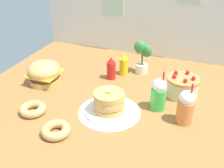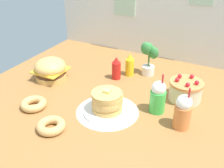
{
  "view_description": "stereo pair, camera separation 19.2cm",
  "coord_description": "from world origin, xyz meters",
  "px_view_note": "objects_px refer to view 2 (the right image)",
  "views": [
    {
      "loc": [
        0.61,
        -1.53,
        1.1
      ],
      "look_at": [
        0.01,
        0.03,
        0.16
      ],
      "focal_mm": 42.73,
      "sensor_mm": 36.0,
      "label": 1
    },
    {
      "loc": [
        0.79,
        -1.45,
        1.1
      ],
      "look_at": [
        0.01,
        0.03,
        0.16
      ],
      "focal_mm": 42.73,
      "sensor_mm": 36.0,
      "label": 2
    }
  ],
  "objects_px": {
    "cream_soda_cup": "(158,97)",
    "donut_chocolate": "(51,126)",
    "mustard_bottle": "(130,65)",
    "orange_float_cup": "(183,112)",
    "ketchup_bottle": "(116,69)",
    "donut_pink_glaze": "(34,104)",
    "potted_plant": "(149,57)",
    "layer_cake": "(186,90)",
    "burger": "(51,69)",
    "pancake_stack": "(107,103)"
  },
  "relations": [
    {
      "from": "cream_soda_cup",
      "to": "donut_chocolate",
      "type": "relative_size",
      "value": 1.61
    },
    {
      "from": "mustard_bottle",
      "to": "orange_float_cup",
      "type": "bearing_deg",
      "value": -40.78
    },
    {
      "from": "mustard_bottle",
      "to": "cream_soda_cup",
      "type": "height_order",
      "value": "cream_soda_cup"
    },
    {
      "from": "ketchup_bottle",
      "to": "donut_pink_glaze",
      "type": "relative_size",
      "value": 1.08
    },
    {
      "from": "mustard_bottle",
      "to": "orange_float_cup",
      "type": "distance_m",
      "value": 0.79
    },
    {
      "from": "donut_chocolate",
      "to": "ketchup_bottle",
      "type": "bearing_deg",
      "value": 86.08
    },
    {
      "from": "cream_soda_cup",
      "to": "potted_plant",
      "type": "relative_size",
      "value": 0.98
    },
    {
      "from": "mustard_bottle",
      "to": "donut_pink_glaze",
      "type": "bearing_deg",
      "value": -117.15
    },
    {
      "from": "cream_soda_cup",
      "to": "donut_pink_glaze",
      "type": "bearing_deg",
      "value": -155.49
    },
    {
      "from": "layer_cake",
      "to": "potted_plant",
      "type": "bearing_deg",
      "value": 146.43
    },
    {
      "from": "ketchup_bottle",
      "to": "donut_chocolate",
      "type": "bearing_deg",
      "value": -93.92
    },
    {
      "from": "mustard_bottle",
      "to": "potted_plant",
      "type": "distance_m",
      "value": 0.18
    },
    {
      "from": "cream_soda_cup",
      "to": "burger",
      "type": "bearing_deg",
      "value": 177.76
    },
    {
      "from": "donut_pink_glaze",
      "to": "orange_float_cup",
      "type": "bearing_deg",
      "value": 15.1
    },
    {
      "from": "pancake_stack",
      "to": "donut_chocolate",
      "type": "distance_m",
      "value": 0.41
    },
    {
      "from": "pancake_stack",
      "to": "mustard_bottle",
      "type": "distance_m",
      "value": 0.6
    },
    {
      "from": "layer_cake",
      "to": "burger",
      "type": "bearing_deg",
      "value": -169.29
    },
    {
      "from": "layer_cake",
      "to": "donut_pink_glaze",
      "type": "distance_m",
      "value": 1.13
    },
    {
      "from": "ketchup_bottle",
      "to": "donut_chocolate",
      "type": "xyz_separation_m",
      "value": [
        -0.06,
        -0.82,
        -0.06
      ]
    },
    {
      "from": "mustard_bottle",
      "to": "donut_chocolate",
      "type": "bearing_deg",
      "value": -98.0
    },
    {
      "from": "cream_soda_cup",
      "to": "donut_pink_glaze",
      "type": "relative_size",
      "value": 1.61
    },
    {
      "from": "donut_pink_glaze",
      "to": "layer_cake",
      "type": "bearing_deg",
      "value": 33.14
    },
    {
      "from": "mustard_bottle",
      "to": "orange_float_cup",
      "type": "relative_size",
      "value": 0.67
    },
    {
      "from": "pancake_stack",
      "to": "orange_float_cup",
      "type": "bearing_deg",
      "value": 8.13
    },
    {
      "from": "donut_pink_glaze",
      "to": "potted_plant",
      "type": "distance_m",
      "value": 1.04
    },
    {
      "from": "burger",
      "to": "ketchup_bottle",
      "type": "distance_m",
      "value": 0.56
    },
    {
      "from": "pancake_stack",
      "to": "burger",
      "type": "bearing_deg",
      "value": 162.69
    },
    {
      "from": "donut_pink_glaze",
      "to": "donut_chocolate",
      "type": "bearing_deg",
      "value": -27.34
    },
    {
      "from": "donut_chocolate",
      "to": "pancake_stack",
      "type": "bearing_deg",
      "value": 56.43
    },
    {
      "from": "pancake_stack",
      "to": "donut_chocolate",
      "type": "height_order",
      "value": "pancake_stack"
    },
    {
      "from": "mustard_bottle",
      "to": "ketchup_bottle",
      "type": "bearing_deg",
      "value": -123.28
    },
    {
      "from": "donut_chocolate",
      "to": "potted_plant",
      "type": "height_order",
      "value": "potted_plant"
    },
    {
      "from": "donut_chocolate",
      "to": "orange_float_cup",
      "type": "bearing_deg",
      "value": 29.44
    },
    {
      "from": "ketchup_bottle",
      "to": "mustard_bottle",
      "type": "relative_size",
      "value": 1.0
    },
    {
      "from": "potted_plant",
      "to": "orange_float_cup",
      "type": "bearing_deg",
      "value": -52.85
    },
    {
      "from": "orange_float_cup",
      "to": "burger",
      "type": "bearing_deg",
      "value": 173.43
    },
    {
      "from": "pancake_stack",
      "to": "layer_cake",
      "type": "relative_size",
      "value": 1.36
    },
    {
      "from": "burger",
      "to": "layer_cake",
      "type": "relative_size",
      "value": 1.06
    },
    {
      "from": "burger",
      "to": "layer_cake",
      "type": "bearing_deg",
      "value": 10.71
    },
    {
      "from": "mustard_bottle",
      "to": "orange_float_cup",
      "type": "height_order",
      "value": "orange_float_cup"
    },
    {
      "from": "ketchup_bottle",
      "to": "orange_float_cup",
      "type": "distance_m",
      "value": 0.79
    },
    {
      "from": "donut_pink_glaze",
      "to": "donut_chocolate",
      "type": "height_order",
      "value": "same"
    },
    {
      "from": "burger",
      "to": "cream_soda_cup",
      "type": "xyz_separation_m",
      "value": [
        0.97,
        -0.04,
        0.03
      ]
    },
    {
      "from": "layer_cake",
      "to": "donut_pink_glaze",
      "type": "height_order",
      "value": "layer_cake"
    },
    {
      "from": "layer_cake",
      "to": "mustard_bottle",
      "type": "height_order",
      "value": "mustard_bottle"
    },
    {
      "from": "pancake_stack",
      "to": "ketchup_bottle",
      "type": "distance_m",
      "value": 0.51
    },
    {
      "from": "burger",
      "to": "layer_cake",
      "type": "xyz_separation_m",
      "value": [
        1.11,
        0.21,
        -0.01
      ]
    },
    {
      "from": "ketchup_bottle",
      "to": "donut_pink_glaze",
      "type": "height_order",
      "value": "ketchup_bottle"
    },
    {
      "from": "layer_cake",
      "to": "ketchup_bottle",
      "type": "height_order",
      "value": "ketchup_bottle"
    },
    {
      "from": "ketchup_bottle",
      "to": "cream_soda_cup",
      "type": "xyz_separation_m",
      "value": [
        0.48,
        -0.31,
        0.03
      ]
    }
  ]
}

